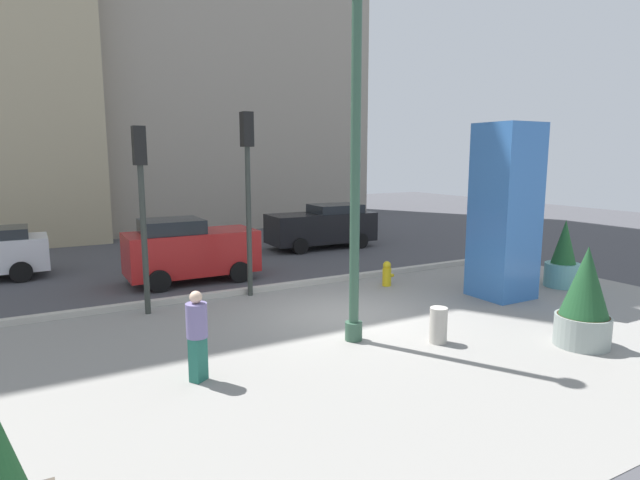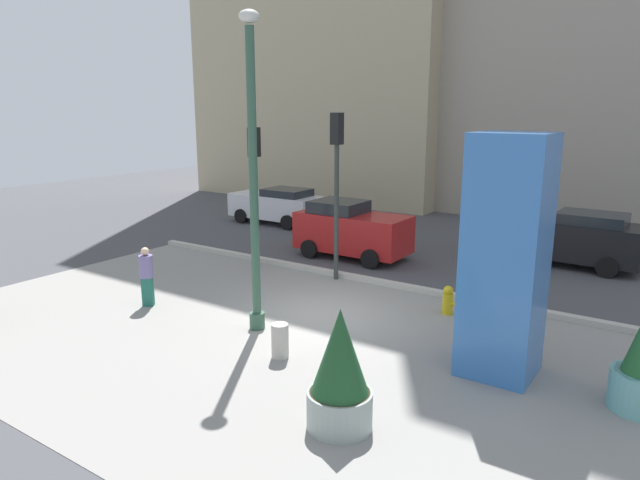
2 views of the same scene
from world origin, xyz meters
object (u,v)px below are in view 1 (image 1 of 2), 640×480
at_px(potted_plant_by_pillar, 563,260).
at_px(traffic_light_corner, 141,189).
at_px(fire_hydrant, 387,274).
at_px(art_pillar_blue, 505,212).
at_px(car_curb_west, 190,250).
at_px(potted_plant_curbside, 585,300).
at_px(pedestrian_on_sidewalk, 197,332).
at_px(concrete_bollard, 438,325).
at_px(car_passing_lane, 323,226).
at_px(lamp_post, 355,174).
at_px(traffic_light_far_side, 248,175).

xyz_separation_m(potted_plant_by_pillar, traffic_light_corner, (-11.22, 3.17, 2.24)).
height_order(fire_hydrant, traffic_light_corner, traffic_light_corner).
distance_m(art_pillar_blue, car_curb_west, 9.21).
height_order(potted_plant_curbside, pedestrian_on_sidewalk, potted_plant_curbside).
xyz_separation_m(art_pillar_blue, fire_hydrant, (-2.02, 2.47, -1.96)).
bearing_deg(pedestrian_on_sidewalk, art_pillar_blue, 8.59).
xyz_separation_m(concrete_bollard, car_curb_west, (-2.97, 7.84, 0.60)).
relative_size(potted_plant_by_pillar, car_passing_lane, 0.44).
height_order(lamp_post, pedestrian_on_sidewalk, lamp_post).
height_order(fire_hydrant, traffic_light_far_side, traffic_light_far_side).
bearing_deg(car_passing_lane, pedestrian_on_sidewalk, -128.57).
relative_size(traffic_light_corner, car_curb_west, 1.16).
bearing_deg(car_curb_west, traffic_light_far_side, -68.79).
height_order(art_pillar_blue, car_passing_lane, art_pillar_blue).
xyz_separation_m(car_curb_west, pedestrian_on_sidewalk, (-1.86, -7.26, -0.10)).
relative_size(potted_plant_curbside, concrete_bollard, 2.74).
relative_size(potted_plant_curbside, car_passing_lane, 0.45).
xyz_separation_m(fire_hydrant, concrete_bollard, (-1.93, -4.38, 0.01)).
bearing_deg(pedestrian_on_sidewalk, car_passing_lane, 51.43).
distance_m(potted_plant_by_pillar, fire_hydrant, 5.18).
xyz_separation_m(traffic_light_far_side, pedestrian_on_sidewalk, (-2.83, -4.76, -2.44)).
bearing_deg(potted_plant_by_pillar, lamp_post, -173.83).
xyz_separation_m(fire_hydrant, car_passing_lane, (1.57, 6.64, 0.56)).
relative_size(fire_hydrant, car_passing_lane, 0.17).
distance_m(traffic_light_far_side, car_passing_lane, 8.26).
xyz_separation_m(potted_plant_curbside, traffic_light_far_side, (-4.43, 6.89, 2.36)).
height_order(art_pillar_blue, fire_hydrant, art_pillar_blue).
bearing_deg(potted_plant_by_pillar, pedestrian_on_sidewalk, -173.73).
relative_size(potted_plant_curbside, car_curb_west, 0.53).
bearing_deg(potted_plant_by_pillar, car_curb_west, 147.31).
distance_m(fire_hydrant, concrete_bollard, 4.79).
relative_size(traffic_light_corner, pedestrian_on_sidewalk, 2.83).
relative_size(potted_plant_curbside, potted_plant_by_pillar, 1.04).
xyz_separation_m(potted_plant_curbside, potted_plant_by_pillar, (3.99, 3.37, -0.15)).
bearing_deg(fire_hydrant, traffic_light_corner, 174.89).
bearing_deg(traffic_light_far_side, art_pillar_blue, -30.01).
bearing_deg(potted_plant_curbside, traffic_light_far_side, 122.72).
relative_size(art_pillar_blue, car_curb_west, 1.20).
relative_size(potted_plant_by_pillar, pedestrian_on_sidewalk, 1.25).
relative_size(fire_hydrant, pedestrian_on_sidewalk, 0.47).
relative_size(concrete_bollard, car_passing_lane, 0.17).
bearing_deg(car_curb_west, fire_hydrant, -35.19).
xyz_separation_m(art_pillar_blue, traffic_light_corner, (-8.76, 3.08, 0.71)).
bearing_deg(potted_plant_by_pillar, traffic_light_corner, 164.25).
height_order(traffic_light_corner, car_passing_lane, traffic_light_corner).
bearing_deg(potted_plant_curbside, pedestrian_on_sidewalk, 163.62).
bearing_deg(art_pillar_blue, traffic_light_far_side, 149.99).
xyz_separation_m(lamp_post, concrete_bollard, (1.44, -0.97, -3.09)).
bearing_deg(potted_plant_curbside, traffic_light_corner, 137.93).
bearing_deg(art_pillar_blue, concrete_bollard, -154.17).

